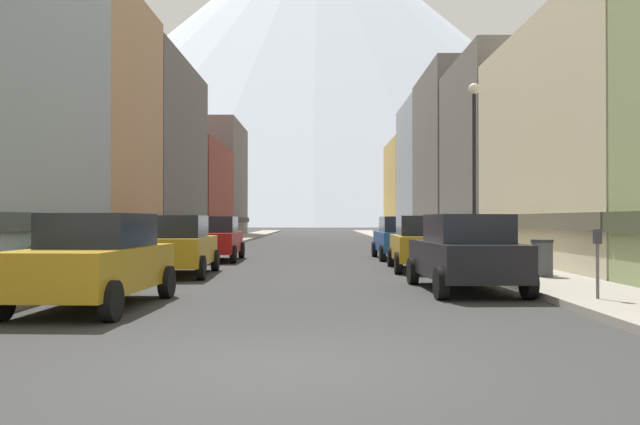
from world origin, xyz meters
The scene contains 25 objects.
ground_plane centered at (0.00, 0.00, 0.00)m, with size 400.00×400.00×0.00m, color #313131.
sidewalk_left centered at (-6.25, 35.00, 0.07)m, with size 2.50×100.00×0.15m, color gray.
sidewalk_right centered at (6.25, 35.00, 0.07)m, with size 2.50×100.00×0.15m, color gray.
storefront_left_2 centered at (-10.82, 21.83, 5.59)m, with size 6.94×8.39×11.54m.
storefront_left_3 centered at (-11.24, 32.78, 5.41)m, with size 7.78×13.17×11.18m.
storefront_left_4 centered at (-11.98, 46.61, 3.75)m, with size 9.26×13.46×7.78m.
storefront_left_5 centered at (-10.70, 59.39, 5.46)m, with size 6.71×12.03×11.28m.
storefront_right_1 centered at (11.38, 15.42, 4.08)m, with size 8.06×13.18×8.46m.
storefront_right_2 centered at (11.06, 26.97, 4.81)m, with size 7.41×9.53×9.96m.
storefront_right_3 centered at (11.12, 37.72, 5.65)m, with size 7.54×10.86×11.67m.
storefront_right_4 centered at (11.94, 48.63, 5.55)m, with size 9.18×10.86×11.46m.
storefront_right_5 centered at (10.87, 60.28, 4.64)m, with size 7.04×11.93×9.61m.
car_left_0 centered at (-3.80, 4.99, 0.90)m, with size 2.24×4.48×1.78m.
car_left_1 centered at (-3.80, 12.18, 0.90)m, with size 2.21×4.47×1.78m.
car_left_2 centered at (-3.80, 19.30, 0.90)m, with size 2.15×4.44×1.78m.
car_right_0 centered at (3.80, 7.84, 0.90)m, with size 2.21×4.47×1.78m.
car_right_1 centered at (3.80, 14.19, 0.90)m, with size 2.21×4.47×1.78m.
car_right_2 centered at (3.80, 20.26, 0.90)m, with size 2.11×4.42×1.78m.
parking_meter_near centered at (5.75, 5.17, 1.01)m, with size 0.14×0.10×1.33m.
trash_bin_right centered at (6.35, 10.15, 0.64)m, with size 0.59×0.59×0.98m.
potted_plant_0 centered at (-7.00, 18.92, 0.65)m, with size 0.70×0.70×0.93m.
potted_plant_1 centered at (-7.00, 10.17, 0.68)m, with size 0.72×0.72×0.96m.
pedestrian_1 centered at (6.25, 20.45, 0.87)m, with size 0.36×0.36×1.58m.
streetlamp_right centered at (5.35, 13.58, 3.99)m, with size 0.36×0.36×5.86m.
mountain_backdrop centered at (-0.89, 260.00, 62.39)m, with size 268.33×268.33×124.79m, color silver.
Camera 1 is at (0.44, -7.56, 1.67)m, focal length 37.37 mm.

